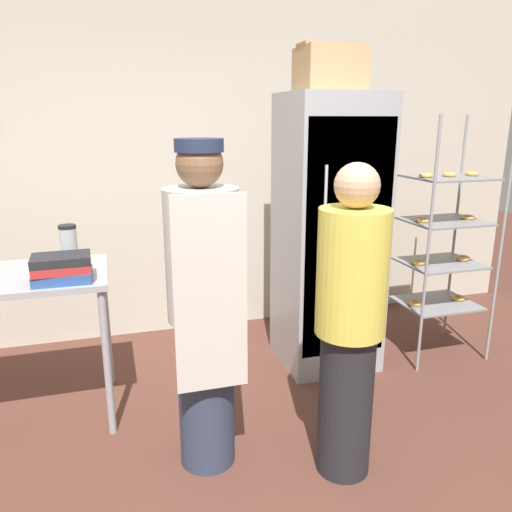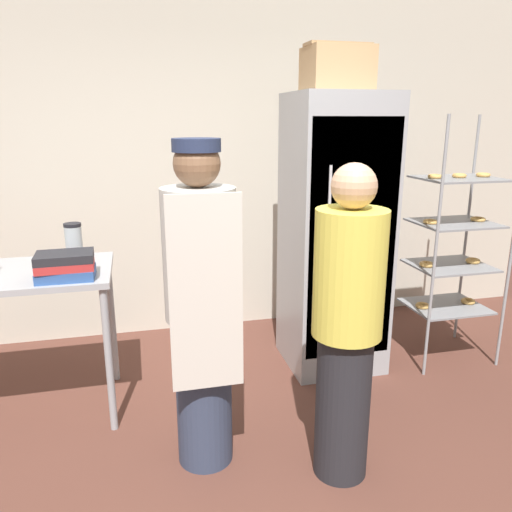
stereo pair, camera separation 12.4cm
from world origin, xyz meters
TOP-DOWN VIEW (x-y plane):
  - back_wall at (0.00, 2.44)m, footprint 6.40×0.12m
  - refrigerator at (0.87, 1.46)m, footprint 0.68×0.67m
  - baking_rack at (1.77, 1.35)m, footprint 0.64×0.54m
  - prep_counter at (-1.26, 1.25)m, footprint 1.14×0.70m
  - blender_pitcher at (-0.90, 1.32)m, footprint 0.13×0.13m
  - binder_stack at (-0.93, 1.05)m, footprint 0.32×0.23m
  - cardboard_storage_box at (0.86, 1.53)m, footprint 0.44×0.35m
  - person_baker at (-0.23, 0.54)m, footprint 0.37×0.38m
  - person_customer at (0.45, 0.27)m, footprint 0.34×0.34m

SIDE VIEW (x-z plane):
  - prep_counter at x=-1.26m, z-range 0.36..1.30m
  - person_customer at x=0.45m, z-range 0.02..1.64m
  - person_baker at x=-0.23m, z-range 0.04..1.76m
  - baking_rack at x=1.77m, z-range -0.01..1.83m
  - refrigerator at x=0.87m, z-range 0.00..1.99m
  - binder_stack at x=-0.93m, z-range 0.94..1.09m
  - blender_pitcher at x=-0.90m, z-range 0.92..1.19m
  - back_wall at x=0.00m, z-range 0.00..3.00m
  - cardboard_storage_box at x=0.86m, z-range 1.98..2.29m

